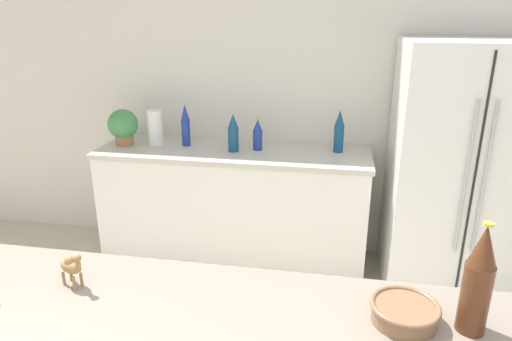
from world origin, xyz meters
TOP-DOWN VIEW (x-y plane):
  - wall_back at (0.00, 2.73)m, footprint 8.00×0.06m
  - back_counter at (-0.41, 2.40)m, footprint 1.97×0.63m
  - refrigerator at (1.12, 2.32)m, footprint 0.84×0.75m
  - potted_plant at (-1.24, 2.37)m, footprint 0.22×0.22m
  - paper_towel_roll at (-1.01, 2.43)m, footprint 0.11×0.11m
  - back_bottle_0 at (-0.23, 2.42)m, footprint 0.07×0.07m
  - back_bottle_1 at (-0.39, 2.36)m, footprint 0.08×0.08m
  - back_bottle_2 at (0.34, 2.47)m, footprint 0.07×0.07m
  - back_bottle_3 at (-0.77, 2.44)m, footprint 0.06×0.06m
  - wine_bottle at (0.72, 0.46)m, footprint 0.08×0.08m
  - fruit_bowl at (0.54, 0.46)m, footprint 0.20×0.20m
  - camel_figurine at (-0.50, 0.46)m, footprint 0.10×0.08m

SIDE VIEW (x-z plane):
  - back_counter at x=-0.41m, z-range 0.00..0.90m
  - refrigerator at x=1.12m, z-range 0.00..1.69m
  - back_bottle_0 at x=-0.23m, z-range 0.89..1.12m
  - paper_towel_roll at x=-1.01m, z-range 0.90..1.15m
  - back_bottle_1 at x=-0.39m, z-range 0.89..1.17m
  - fruit_bowl at x=0.54m, z-range 1.00..1.06m
  - potted_plant at x=-1.24m, z-range 0.91..1.18m
  - back_bottle_2 at x=0.34m, z-range 0.89..1.20m
  - back_bottle_3 at x=-0.77m, z-range 0.89..1.21m
  - camel_figurine at x=-0.50m, z-range 1.01..1.14m
  - wine_bottle at x=0.72m, z-range 0.99..1.32m
  - wall_back at x=0.00m, z-range 0.00..2.55m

